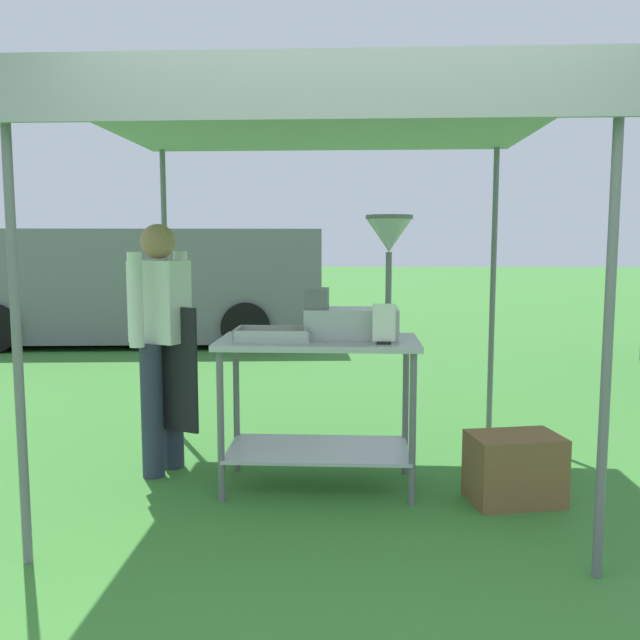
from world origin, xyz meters
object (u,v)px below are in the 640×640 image
at_px(stall_canopy, 319,124).
at_px(donut_fryer, 361,292).
at_px(vendor, 161,335).
at_px(van_grey, 137,284).
at_px(donut_tray, 274,336).
at_px(menu_sign, 384,327).
at_px(donut_cart, 318,382).
at_px(supply_crate, 514,468).

height_order(stall_canopy, donut_fryer, stall_canopy).
distance_m(vendor, van_grey, 6.07).
bearing_deg(stall_canopy, van_grey, 117.62).
bearing_deg(stall_canopy, vendor, 172.97).
height_order(donut_tray, van_grey, van_grey).
bearing_deg(menu_sign, stall_canopy, 143.05).
bearing_deg(van_grey, donut_tray, -65.01).
height_order(donut_cart, donut_fryer, donut_fryer).
xyz_separation_m(stall_canopy, vendor, (-1.02, 0.13, -1.29)).
height_order(vendor, van_grey, van_grey).
bearing_deg(van_grey, donut_fryer, -60.65).
bearing_deg(donut_tray, menu_sign, -11.24).
bearing_deg(donut_cart, vendor, 167.66).
bearing_deg(vendor, menu_sign, -16.43).
bearing_deg(vendor, supply_crate, -10.64).
bearing_deg(donut_cart, donut_tray, -166.31).
bearing_deg(stall_canopy, supply_crate, -13.80).
bearing_deg(vendor, donut_cart, -12.34).
xyz_separation_m(stall_canopy, donut_cart, (0.00, -0.10, -1.54)).
bearing_deg(donut_tray, donut_cart, 13.69).
relative_size(donut_tray, van_grey, 0.08).
distance_m(menu_sign, supply_crate, 1.12).
relative_size(donut_tray, menu_sign, 1.93).
bearing_deg(donut_tray, vendor, 159.40).
distance_m(donut_tray, supply_crate, 1.59).
relative_size(supply_crate, van_grey, 0.10).
relative_size(donut_fryer, supply_crate, 1.30).
bearing_deg(donut_fryer, supply_crate, -14.67).
relative_size(donut_cart, donut_tray, 2.68).
distance_m(stall_canopy, menu_sign, 1.27).
xyz_separation_m(stall_canopy, donut_tray, (-0.26, -0.16, -1.25)).
bearing_deg(vendor, donut_fryer, -7.78).
relative_size(donut_cart, vendor, 0.74).
distance_m(donut_tray, van_grey, 6.63).
height_order(donut_cart, supply_crate, donut_cart).
height_order(menu_sign, vendor, vendor).
xyz_separation_m(donut_cart, van_grey, (-3.06, 5.94, 0.22)).
distance_m(donut_cart, supply_crate, 1.24).
bearing_deg(donut_cart, stall_canopy, 90.00).
bearing_deg(van_grey, donut_cart, -62.77).
bearing_deg(supply_crate, donut_tray, 175.10).
relative_size(stall_canopy, vendor, 1.75).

